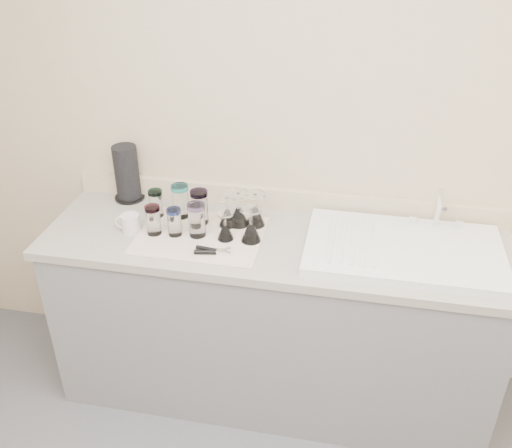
% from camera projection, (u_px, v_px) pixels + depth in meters
% --- Properties ---
extents(room_envelope, '(3.54, 3.50, 2.52)m').
position_uv_depth(room_envelope, '(182.00, 277.00, 1.15)').
color(room_envelope, '#515156').
rests_on(room_envelope, ground).
extents(counter_unit, '(2.06, 0.62, 0.90)m').
position_uv_depth(counter_unit, '(273.00, 319.00, 2.73)').
color(counter_unit, slate).
rests_on(counter_unit, ground).
extents(sink_unit, '(0.82, 0.50, 0.22)m').
position_uv_depth(sink_unit, '(404.00, 249.00, 2.40)').
color(sink_unit, white).
rests_on(sink_unit, counter_unit).
extents(dish_towel, '(0.55, 0.42, 0.01)m').
position_uv_depth(dish_towel, '(201.00, 235.00, 2.52)').
color(dish_towel, white).
rests_on(dish_towel, counter_unit).
extents(tumbler_teal, '(0.07, 0.07, 0.13)m').
position_uv_depth(tumbler_teal, '(156.00, 203.00, 2.63)').
color(tumbler_teal, white).
rests_on(tumbler_teal, dish_towel).
extents(tumbler_cyan, '(0.08, 0.08, 0.16)m').
position_uv_depth(tumbler_cyan, '(181.00, 201.00, 2.62)').
color(tumbler_cyan, white).
rests_on(tumbler_cyan, dish_towel).
extents(tumbler_purple, '(0.08, 0.08, 0.16)m').
position_uv_depth(tumbler_purple, '(199.00, 207.00, 2.57)').
color(tumbler_purple, white).
rests_on(tumbler_purple, dish_towel).
extents(tumbler_magenta, '(0.07, 0.07, 0.13)m').
position_uv_depth(tumbler_magenta, '(153.00, 220.00, 2.49)').
color(tumbler_magenta, white).
rests_on(tumbler_magenta, dish_towel).
extents(tumbler_blue, '(0.06, 0.06, 0.13)m').
position_uv_depth(tumbler_blue, '(174.00, 222.00, 2.49)').
color(tumbler_blue, white).
rests_on(tumbler_blue, dish_towel).
extents(tumbler_lavender, '(0.08, 0.08, 0.15)m').
position_uv_depth(tumbler_lavender, '(197.00, 220.00, 2.48)').
color(tumbler_lavender, white).
rests_on(tumbler_lavender, dish_towel).
extents(goblet_back_left, '(0.09, 0.09, 0.16)m').
position_uv_depth(goblet_back_left, '(239.00, 214.00, 2.57)').
color(goblet_back_left, white).
rests_on(goblet_back_left, dish_towel).
extents(goblet_back_right, '(0.09, 0.09, 0.16)m').
position_uv_depth(goblet_back_right, '(255.00, 214.00, 2.57)').
color(goblet_back_right, white).
rests_on(goblet_back_right, dish_towel).
extents(goblet_front_left, '(0.07, 0.07, 0.13)m').
position_uv_depth(goblet_front_left, '(225.00, 230.00, 2.47)').
color(goblet_front_left, white).
rests_on(goblet_front_left, dish_towel).
extents(goblet_front_right, '(0.09, 0.09, 0.16)m').
position_uv_depth(goblet_front_right, '(251.00, 230.00, 2.45)').
color(goblet_front_right, white).
rests_on(goblet_front_right, dish_towel).
extents(goblet_extra, '(0.08, 0.08, 0.14)m').
position_uv_depth(goblet_extra, '(227.00, 216.00, 2.56)').
color(goblet_extra, white).
rests_on(goblet_extra, dish_towel).
extents(can_opener, '(0.15, 0.06, 0.02)m').
position_uv_depth(can_opener, '(213.00, 251.00, 2.39)').
color(can_opener, silver).
rests_on(can_opener, dish_towel).
extents(white_mug, '(0.12, 0.08, 0.08)m').
position_uv_depth(white_mug, '(130.00, 223.00, 2.54)').
color(white_mug, silver).
rests_on(white_mug, counter_unit).
extents(paper_towel_roll, '(0.15, 0.15, 0.28)m').
position_uv_depth(paper_towel_roll, '(127.00, 174.00, 2.76)').
color(paper_towel_roll, black).
rests_on(paper_towel_roll, counter_unit).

